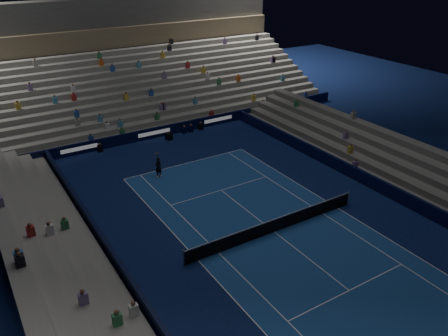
% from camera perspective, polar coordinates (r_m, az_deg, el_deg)
% --- Properties ---
extents(ground, '(90.00, 90.00, 0.00)m').
position_cam_1_polar(ground, '(28.96, 6.34, -8.00)').
color(ground, '#0B1744').
rests_on(ground, ground).
extents(court_surface, '(10.97, 23.77, 0.01)m').
position_cam_1_polar(court_surface, '(28.96, 6.34, -7.99)').
color(court_surface, navy).
rests_on(court_surface, ground).
extents(sponsor_barrier_far, '(44.00, 0.25, 1.00)m').
position_cam_1_polar(sponsor_barrier_far, '(43.05, -8.84, 4.40)').
color(sponsor_barrier_far, black).
rests_on(sponsor_barrier_far, ground).
extents(sponsor_barrier_east, '(0.25, 37.00, 1.00)m').
position_cam_1_polar(sponsor_barrier_east, '(34.84, 19.13, -2.20)').
color(sponsor_barrier_east, black).
rests_on(sponsor_barrier_east, ground).
extents(sponsor_barrier_west, '(0.25, 37.00, 1.00)m').
position_cam_1_polar(sponsor_barrier_west, '(24.91, -12.08, -13.52)').
color(sponsor_barrier_west, black).
rests_on(sponsor_barrier_west, ground).
extents(grandstand_main, '(44.00, 15.20, 11.20)m').
position_cam_1_polar(grandstand_main, '(50.57, -13.46, 10.70)').
color(grandstand_main, slate).
rests_on(grandstand_main, ground).
extents(grandstand_east, '(5.00, 37.00, 2.50)m').
position_cam_1_polar(grandstand_east, '(37.23, 22.67, -0.25)').
color(grandstand_east, '#63635E').
rests_on(grandstand_east, ground).
extents(grandstand_west, '(5.00, 37.00, 2.50)m').
position_cam_1_polar(grandstand_west, '(24.10, -20.14, -15.03)').
color(grandstand_west, gray).
rests_on(grandstand_west, ground).
extents(tennis_net, '(12.90, 0.10, 1.10)m').
position_cam_1_polar(tennis_net, '(28.68, 6.39, -7.16)').
color(tennis_net, '#B2B2B7').
rests_on(tennis_net, ground).
extents(tennis_player, '(0.69, 0.54, 1.66)m').
position_cam_1_polar(tennis_player, '(35.40, -8.27, 0.11)').
color(tennis_player, black).
rests_on(tennis_player, ground).
extents(broadcast_camera, '(0.62, 1.00, 0.64)m').
position_cam_1_polar(broadcast_camera, '(42.53, -6.94, 4.00)').
color(broadcast_camera, black).
rests_on(broadcast_camera, ground).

